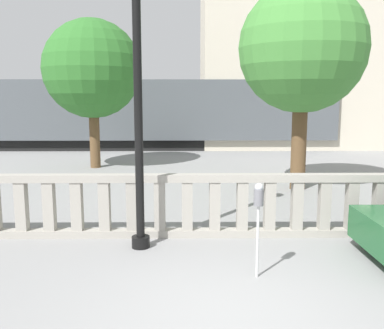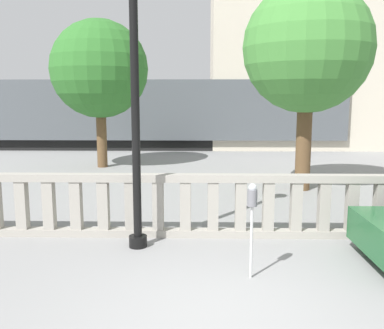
% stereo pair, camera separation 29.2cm
% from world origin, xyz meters
% --- Properties ---
extents(ground_plane, '(160.00, 160.00, 0.00)m').
position_xyz_m(ground_plane, '(0.00, 0.00, 0.00)').
color(ground_plane, gray).
extents(balustrade, '(12.34, 0.24, 1.20)m').
position_xyz_m(balustrade, '(0.00, 3.05, 0.60)').
color(balustrade, '#9E998E').
rests_on(balustrade, ground).
extents(lamppost, '(0.39, 0.39, 5.99)m').
position_xyz_m(lamppost, '(-1.34, 2.47, 3.49)').
color(lamppost, black).
rests_on(lamppost, ground).
extents(parking_meter, '(0.14, 0.14, 1.41)m').
position_xyz_m(parking_meter, '(0.50, 1.19, 1.09)').
color(parking_meter, silver).
rests_on(parking_meter, ground).
extents(train_near, '(24.69, 2.85, 4.08)m').
position_xyz_m(train_near, '(-5.27, 17.43, 1.83)').
color(train_near, black).
rests_on(train_near, ground).
extents(train_far, '(25.18, 2.88, 4.33)m').
position_xyz_m(train_far, '(-5.48, 27.88, 1.95)').
color(train_far, black).
rests_on(train_far, ground).
extents(building_block, '(12.48, 7.06, 11.10)m').
position_xyz_m(building_block, '(6.59, 19.78, 5.55)').
color(building_block, beige).
rests_on(building_block, ground).
extents(tree_left, '(3.60, 3.60, 5.46)m').
position_xyz_m(tree_left, '(-3.98, 11.27, 3.64)').
color(tree_left, brown).
rests_on(tree_left, ground).
extents(tree_right, '(3.54, 3.54, 5.72)m').
position_xyz_m(tree_right, '(2.67, 7.33, 3.92)').
color(tree_right, brown).
rests_on(tree_right, ground).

